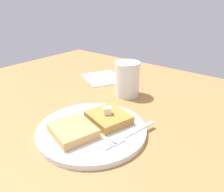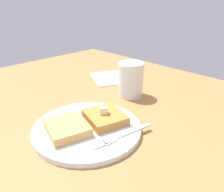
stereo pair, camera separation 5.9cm
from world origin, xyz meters
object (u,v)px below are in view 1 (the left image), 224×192
(fork, at_px, (126,136))
(syrup_jar, at_px, (127,80))
(napkin, at_px, (103,78))
(plate, at_px, (92,129))

(fork, distance_m, syrup_jar, 0.25)
(fork, relative_size, syrup_jar, 1.46)
(napkin, bearing_deg, syrup_jar, 67.23)
(fork, xyz_separation_m, napkin, (-0.28, -0.31, -0.01))
(fork, height_order, napkin, fork)
(plate, relative_size, napkin, 1.65)
(plate, bearing_deg, fork, 103.24)
(napkin, bearing_deg, fork, 48.06)
(plate, xyz_separation_m, napkin, (-0.29, -0.22, -0.01))
(napkin, bearing_deg, plate, 37.04)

